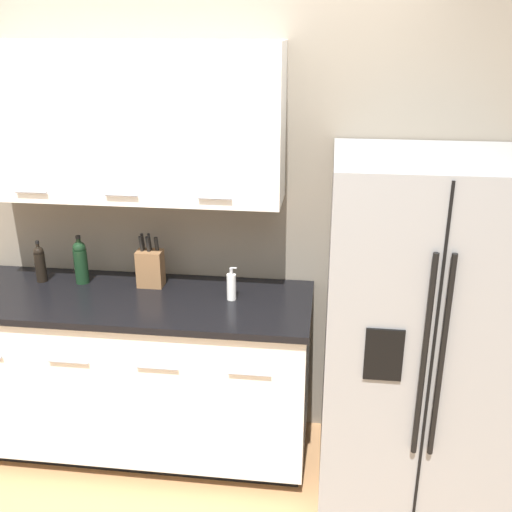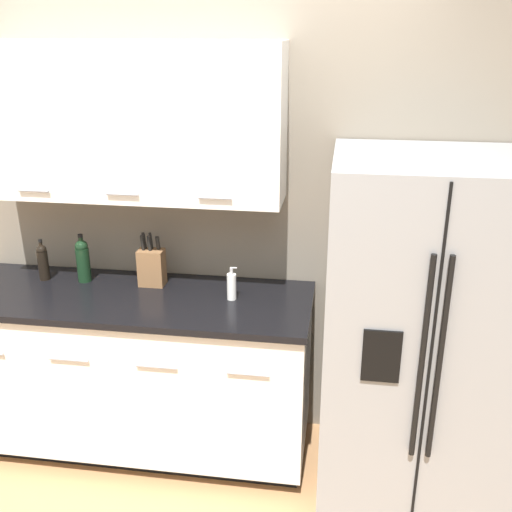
% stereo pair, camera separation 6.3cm
% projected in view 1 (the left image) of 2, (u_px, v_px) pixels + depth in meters
% --- Properties ---
extents(wall_back, '(10.00, 0.39, 2.60)m').
position_uv_depth(wall_back, '(170.00, 192.00, 3.16)').
color(wall_back, gray).
rests_on(wall_back, ground_plane).
extents(counter_unit, '(1.86, 0.64, 0.93)m').
position_uv_depth(counter_unit, '(137.00, 373.00, 3.24)').
color(counter_unit, black).
rests_on(counter_unit, ground_plane).
extents(refrigerator, '(0.88, 0.79, 1.71)m').
position_uv_depth(refrigerator, '(419.00, 332.00, 2.87)').
color(refrigerator, gray).
rests_on(refrigerator, ground_plane).
extents(knife_block, '(0.13, 0.09, 0.29)m').
position_uv_depth(knife_block, '(150.00, 267.00, 3.16)').
color(knife_block, olive).
rests_on(knife_block, counter_unit).
extents(wine_bottle, '(0.07, 0.07, 0.27)m').
position_uv_depth(wine_bottle, '(81.00, 261.00, 3.19)').
color(wine_bottle, black).
rests_on(wine_bottle, counter_unit).
extents(soap_dispenser, '(0.05, 0.05, 0.18)m').
position_uv_depth(soap_dispenser, '(231.00, 286.00, 3.01)').
color(soap_dispenser, white).
rests_on(soap_dispenser, counter_unit).
extents(oil_bottle, '(0.06, 0.06, 0.23)m').
position_uv_depth(oil_bottle, '(40.00, 263.00, 3.21)').
color(oil_bottle, black).
rests_on(oil_bottle, counter_unit).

